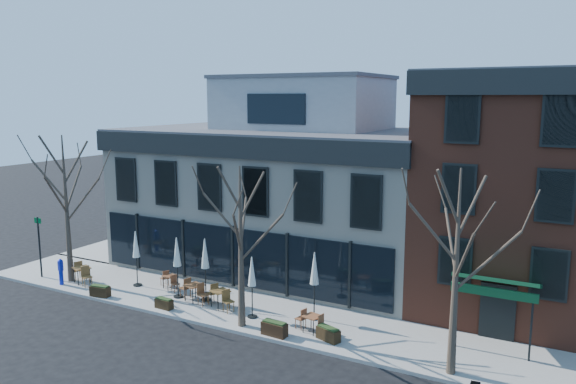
% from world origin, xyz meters
% --- Properties ---
extents(ground, '(120.00, 120.00, 0.00)m').
position_xyz_m(ground, '(0.00, 0.00, 0.00)').
color(ground, black).
rests_on(ground, ground).
extents(sidewalk_front, '(33.50, 4.70, 0.15)m').
position_xyz_m(sidewalk_front, '(3.25, -2.15, 0.07)').
color(sidewalk_front, gray).
rests_on(sidewalk_front, ground).
extents(sidewalk_side, '(4.50, 12.00, 0.15)m').
position_xyz_m(sidewalk_side, '(-11.25, 6.00, 0.07)').
color(sidewalk_side, gray).
rests_on(sidewalk_side, ground).
extents(corner_building, '(18.39, 10.39, 11.10)m').
position_xyz_m(corner_building, '(0.07, 5.07, 4.72)').
color(corner_building, beige).
rests_on(corner_building, ground).
extents(red_brick_building, '(8.20, 11.78, 11.18)m').
position_xyz_m(red_brick_building, '(13.00, 4.98, 5.64)').
color(red_brick_building, brown).
rests_on(red_brick_building, ground).
extents(tree_corner, '(3.93, 3.98, 7.92)m').
position_xyz_m(tree_corner, '(-8.49, -3.20, 4.25)').
color(tree_corner, '#382B21').
rests_on(tree_corner, sidewalk_front).
extents(tree_mid, '(3.50, 3.55, 7.04)m').
position_xyz_m(tree_mid, '(3.01, -3.90, 3.79)').
color(tree_mid, '#382B21').
rests_on(tree_mid, sidewalk_front).
extents(tree_right, '(3.72, 3.77, 7.48)m').
position_xyz_m(tree_right, '(12.01, -3.90, 4.02)').
color(tree_right, '#382B21').
rests_on(tree_right, sidewalk_front).
extents(sign_pole, '(0.50, 0.10, 3.40)m').
position_xyz_m(sign_pole, '(-10.50, -3.50, 2.07)').
color(sign_pole, black).
rests_on(sign_pole, sidewalk_front).
extents(call_box, '(0.29, 0.29, 1.44)m').
position_xyz_m(call_box, '(-8.45, -3.87, 0.91)').
color(call_box, '#0C1BA4').
rests_on(call_box, sidewalk_front).
extents(cafe_set_0, '(2.03, 1.24, 1.05)m').
position_xyz_m(cafe_set_0, '(-7.70, -3.15, 0.69)').
color(cafe_set_0, brown).
rests_on(cafe_set_0, sidewalk_front).
extents(cafe_set_1, '(1.63, 0.98, 0.84)m').
position_xyz_m(cafe_set_1, '(-2.93, -1.63, 0.58)').
color(cafe_set_1, brown).
rests_on(cafe_set_1, sidewalk_front).
extents(cafe_set_2, '(2.00, 0.99, 1.03)m').
position_xyz_m(cafe_set_2, '(-0.68, -2.50, 0.68)').
color(cafe_set_2, brown).
rests_on(cafe_set_2, sidewalk_front).
extents(cafe_set_3, '(1.97, 1.22, 1.02)m').
position_xyz_m(cafe_set_3, '(0.93, -2.58, 0.68)').
color(cafe_set_3, brown).
rests_on(cafe_set_3, sidewalk_front).
extents(cafe_set_4, '(1.76, 0.81, 0.90)m').
position_xyz_m(cafe_set_4, '(6.02, -3.08, 0.61)').
color(cafe_set_4, brown).
rests_on(cafe_set_4, sidewalk_front).
extents(umbrella_0, '(0.47, 0.47, 2.96)m').
position_xyz_m(umbrella_0, '(-4.76, -2.08, 2.24)').
color(umbrella_0, black).
rests_on(umbrella_0, sidewalk_front).
extents(umbrella_1, '(0.49, 0.49, 3.06)m').
position_xyz_m(umbrella_1, '(-1.74, -2.43, 2.31)').
color(umbrella_1, black).
rests_on(umbrella_1, sidewalk_front).
extents(umbrella_2, '(0.50, 0.50, 3.11)m').
position_xyz_m(umbrella_2, '(-0.26, -2.11, 2.35)').
color(umbrella_2, black).
rests_on(umbrella_2, sidewalk_front).
extents(umbrella_3, '(0.45, 0.45, 2.84)m').
position_xyz_m(umbrella_3, '(2.91, -2.89, 2.15)').
color(umbrella_3, black).
rests_on(umbrella_3, sidewalk_front).
extents(umbrella_4, '(0.49, 0.49, 3.09)m').
position_xyz_m(umbrella_4, '(5.45, -1.71, 2.33)').
color(umbrella_4, black).
rests_on(umbrella_4, sidewalk_front).
extents(planter_0, '(1.07, 0.56, 0.57)m').
position_xyz_m(planter_0, '(-5.25, -4.20, 0.43)').
color(planter_0, black).
rests_on(planter_0, sidewalk_front).
extents(planter_1, '(0.92, 0.40, 0.51)m').
position_xyz_m(planter_1, '(-1.34, -3.96, 0.40)').
color(planter_1, black).
rests_on(planter_1, sidewalk_front).
extents(planter_2, '(1.14, 0.52, 0.62)m').
position_xyz_m(planter_2, '(4.77, -4.12, 0.46)').
color(planter_2, black).
rests_on(planter_2, sidewalk_front).
extents(planter_3, '(1.12, 0.74, 0.58)m').
position_xyz_m(planter_3, '(6.96, -3.50, 0.44)').
color(planter_3, black).
rests_on(planter_3, sidewalk_front).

